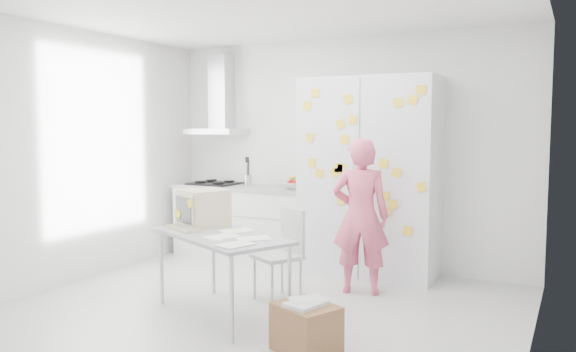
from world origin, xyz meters
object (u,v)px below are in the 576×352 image
at_px(desk, 209,220).
at_px(person, 361,216).
at_px(chair, 283,248).
at_px(cardboard_box, 306,328).

bearing_deg(desk, person, 68.90).
height_order(chair, cardboard_box, chair).
xyz_separation_m(person, cardboard_box, (0.17, -1.59, -0.59)).
bearing_deg(person, desk, 28.89).
bearing_deg(desk, cardboard_box, 1.27).
height_order(person, desk, person).
bearing_deg(cardboard_box, desk, 156.56).
xyz_separation_m(desk, cardboard_box, (1.25, -0.54, -0.63)).
height_order(person, cardboard_box, person).
distance_m(person, chair, 0.84).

